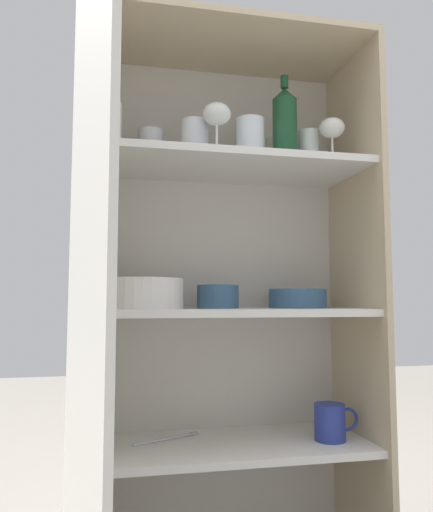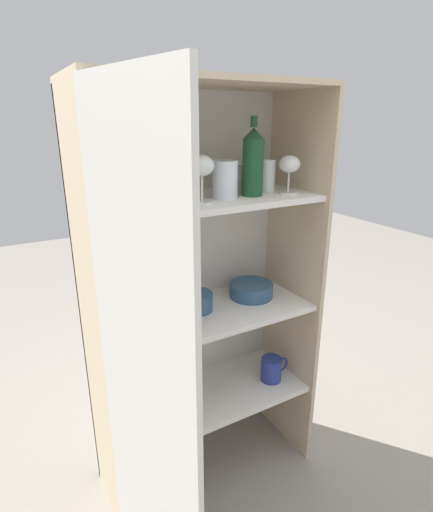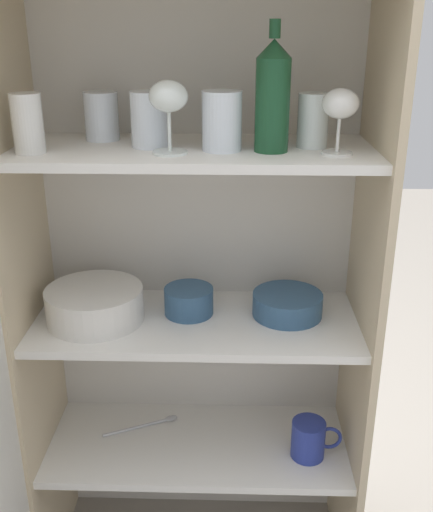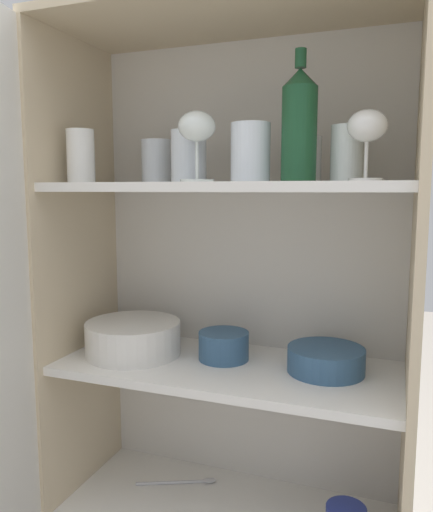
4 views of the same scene
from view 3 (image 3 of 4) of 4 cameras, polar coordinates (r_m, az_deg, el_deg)
cupboard_back_panel at (r=1.59m, az=-1.61°, el=-2.47°), size 0.81×0.02×1.48m
cupboard_side_left at (r=1.51m, az=-17.15°, el=-4.84°), size 0.02×0.36×1.48m
cupboard_side_right at (r=1.47m, az=13.68°, el=-5.33°), size 0.02×0.36×1.48m
shelf_board_lower at (r=1.66m, az=-1.80°, el=-17.52°), size 0.77×0.32×0.02m
shelf_board_middle at (r=1.45m, az=-1.97°, el=-6.38°), size 0.77×0.32×0.02m
shelf_board_upper at (r=1.31m, az=-2.21°, el=9.90°), size 0.77×0.32×0.02m
tumbler_glass_0 at (r=1.31m, az=9.17°, el=12.62°), size 0.07×0.07×0.11m
tumbler_glass_1 at (r=1.26m, az=0.51°, el=12.73°), size 0.08×0.08×0.12m
tumbler_glass_2 at (r=1.31m, az=-6.39°, el=12.80°), size 0.08×0.08×0.12m
tumbler_glass_3 at (r=1.34m, az=5.14°, el=12.67°), size 0.06×0.06×0.10m
tumbler_glass_4 at (r=1.29m, az=-17.54°, el=11.94°), size 0.06×0.06×0.12m
tumbler_glass_5 at (r=1.40m, az=-10.89°, el=12.95°), size 0.08×0.08×0.11m
wine_glass_0 at (r=1.23m, az=-4.59°, el=14.52°), size 0.08×0.08×0.15m
wine_glass_1 at (r=1.24m, az=11.70°, el=13.70°), size 0.07×0.07×0.13m
wine_bottle at (r=1.25m, az=5.37°, el=14.96°), size 0.07×0.07×0.26m
plate_stack_white at (r=1.46m, az=-11.52°, el=-4.53°), size 0.23×0.23×0.08m
mixing_bowl_large at (r=1.46m, az=6.77°, el=-4.49°), size 0.17×0.17×0.06m
serving_bowl_small at (r=1.46m, az=-2.66°, el=-4.17°), size 0.12×0.12×0.07m
coffee_mug_primary at (r=1.59m, az=8.81°, el=-16.85°), size 0.13×0.09×0.10m
serving_spoon at (r=1.71m, az=-6.63°, el=-15.65°), size 0.20×0.10×0.01m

